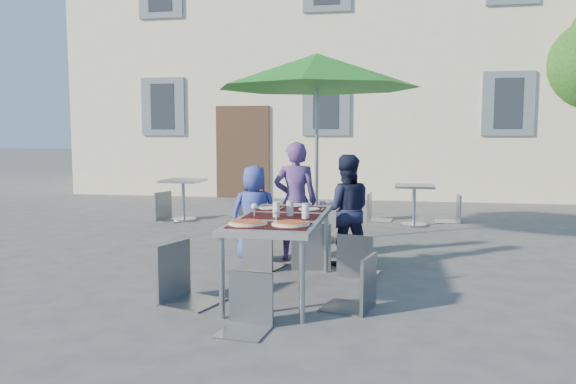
% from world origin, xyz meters
% --- Properties ---
extents(ground, '(90.00, 90.00, 0.00)m').
position_xyz_m(ground, '(0.00, 0.00, 0.00)').
color(ground, '#49494C').
rests_on(ground, ground).
extents(building, '(13.60, 8.20, 11.10)m').
position_xyz_m(building, '(-0.00, 11.50, 4.85)').
color(building, beige).
rests_on(building, ground).
extents(dining_table, '(0.80, 1.85, 0.76)m').
position_xyz_m(dining_table, '(0.46, -0.29, 0.70)').
color(dining_table, '#4E4D53').
rests_on(dining_table, ground).
extents(pizza_near_left, '(0.35, 0.35, 0.03)m').
position_xyz_m(pizza_near_left, '(0.26, -0.82, 0.77)').
color(pizza_near_left, white).
rests_on(pizza_near_left, dining_table).
extents(pizza_near_right, '(0.34, 0.34, 0.03)m').
position_xyz_m(pizza_near_right, '(0.64, -0.80, 0.77)').
color(pizza_near_right, white).
rests_on(pizza_near_right, dining_table).
extents(glassware, '(0.58, 0.41, 0.15)m').
position_xyz_m(glassware, '(0.52, -0.37, 0.83)').
color(glassware, silver).
rests_on(glassware, dining_table).
extents(place_settings, '(0.70, 0.53, 0.01)m').
position_xyz_m(place_settings, '(0.46, 0.34, 0.76)').
color(place_settings, white).
rests_on(place_settings, dining_table).
extents(child_0, '(0.62, 0.45, 1.17)m').
position_xyz_m(child_0, '(-0.11, 0.95, 0.59)').
color(child_0, '#38469C').
rests_on(child_0, ground).
extents(child_1, '(0.57, 0.42, 1.45)m').
position_xyz_m(child_1, '(0.36, 1.13, 0.73)').
color(child_1, '#593B7A').
rests_on(child_1, ground).
extents(child_2, '(0.69, 0.47, 1.31)m').
position_xyz_m(child_2, '(0.98, 0.96, 0.66)').
color(child_2, '#181C36').
rests_on(child_2, ground).
extents(chair_0, '(0.50, 0.50, 0.89)m').
position_xyz_m(chair_0, '(0.06, 0.61, 0.51)').
color(chair_0, gray).
rests_on(chair_0, ground).
extents(chair_1, '(0.53, 0.53, 1.02)m').
position_xyz_m(chair_1, '(0.61, 0.73, 0.60)').
color(chair_1, gray).
rests_on(chair_1, ground).
extents(chair_2, '(0.47, 0.48, 0.90)m').
position_xyz_m(chair_2, '(1.16, 0.46, 0.52)').
color(chair_2, gray).
rests_on(chair_2, ground).
extents(chair_3, '(0.58, 0.58, 1.04)m').
position_xyz_m(chair_3, '(-0.38, -0.76, 0.62)').
color(chair_3, gray).
rests_on(chair_3, ground).
extents(chair_4, '(0.50, 0.50, 0.93)m').
position_xyz_m(chair_4, '(1.23, -0.71, 0.54)').
color(chair_4, gray).
rests_on(chair_4, ground).
extents(chair_5, '(0.41, 0.41, 0.84)m').
position_xyz_m(chair_5, '(0.39, -1.37, 0.49)').
color(chair_5, gray).
rests_on(chair_5, ground).
extents(patio_umbrella, '(2.86, 2.86, 2.66)m').
position_xyz_m(patio_umbrella, '(0.46, 2.33, 2.40)').
color(patio_umbrella, '#A0A1A7').
rests_on(patio_umbrella, ground).
extents(cafe_table_0, '(0.69, 0.69, 0.73)m').
position_xyz_m(cafe_table_0, '(-2.12, 3.84, 0.50)').
color(cafe_table_0, '#A0A1A7').
rests_on(cafe_table_0, ground).
extents(bg_chair_l_0, '(0.55, 0.55, 0.97)m').
position_xyz_m(bg_chair_l_0, '(-2.40, 3.78, 0.57)').
color(bg_chair_l_0, gray).
rests_on(bg_chair_l_0, ground).
extents(bg_chair_r_0, '(0.56, 0.56, 1.01)m').
position_xyz_m(bg_chair_r_0, '(-0.98, 3.40, 0.60)').
color(bg_chair_r_0, gray).
rests_on(bg_chair_r_0, ground).
extents(cafe_table_1, '(0.64, 0.64, 0.69)m').
position_xyz_m(cafe_table_1, '(1.89, 3.98, 0.45)').
color(cafe_table_1, '#A0A1A7').
rests_on(cafe_table_1, ground).
extents(bg_chair_l_1, '(0.45, 0.45, 0.93)m').
position_xyz_m(bg_chair_l_1, '(1.23, 4.46, 0.54)').
color(bg_chair_l_1, gray).
rests_on(bg_chair_l_1, ground).
extents(bg_chair_r_1, '(0.42, 0.42, 0.92)m').
position_xyz_m(bg_chair_r_1, '(2.59, 4.51, 0.54)').
color(bg_chair_r_1, gray).
rests_on(bg_chair_r_1, ground).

